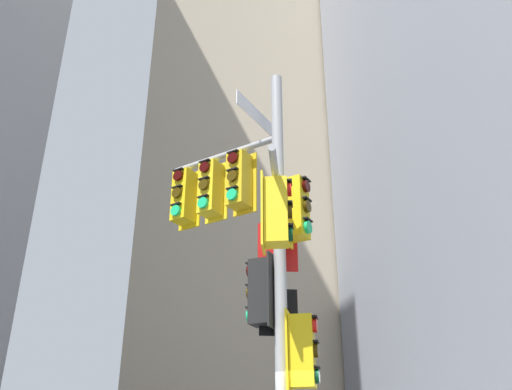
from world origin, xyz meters
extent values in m
cube|color=tan|center=(3.37, 23.27, 18.32)|extent=(12.07, 12.07, 36.64)
cylinder|color=#9EA0A3|center=(0.00, 0.00, 3.81)|extent=(0.19, 0.19, 7.62)
cylinder|color=#9EA0A3|center=(-0.80, 0.80, 6.36)|extent=(1.67, 1.68, 0.11)
cylinder|color=#9EA0A3|center=(-0.25, -0.79, 5.21)|extent=(0.60, 1.62, 0.11)
cube|color=gold|center=(-0.42, 0.69, 5.76)|extent=(0.36, 0.36, 1.14)
cube|color=gold|center=(-0.56, 0.56, 5.76)|extent=(0.48, 0.48, 1.00)
cylinder|color=#360605|center=(-0.70, 0.42, 6.11)|extent=(0.18, 0.18, 0.20)
cube|color=black|center=(-0.70, 0.41, 6.23)|extent=(0.21, 0.21, 0.02)
cylinder|color=#3C2C06|center=(-0.70, 0.42, 5.76)|extent=(0.18, 0.18, 0.20)
cube|color=black|center=(-0.70, 0.41, 5.88)|extent=(0.21, 0.21, 0.02)
cylinder|color=#19C672|center=(-0.70, 0.42, 5.41)|extent=(0.18, 0.18, 0.20)
cube|color=black|center=(-0.70, 0.41, 5.53)|extent=(0.21, 0.21, 0.02)
cube|color=yellow|center=(-0.86, 1.13, 5.76)|extent=(0.36, 0.36, 1.14)
cube|color=yellow|center=(-1.00, 1.00, 5.76)|extent=(0.48, 0.48, 1.00)
cylinder|color=#360605|center=(-1.14, 0.86, 6.11)|extent=(0.18, 0.18, 0.20)
cube|color=black|center=(-1.14, 0.85, 6.23)|extent=(0.21, 0.21, 0.02)
cylinder|color=#3C2C06|center=(-1.14, 0.86, 5.76)|extent=(0.18, 0.18, 0.20)
cube|color=black|center=(-1.14, 0.85, 5.88)|extent=(0.21, 0.21, 0.02)
cylinder|color=#19C672|center=(-1.14, 0.86, 5.41)|extent=(0.18, 0.18, 0.20)
cube|color=black|center=(-1.14, 0.85, 5.53)|extent=(0.21, 0.21, 0.02)
cube|color=yellow|center=(-1.30, 1.57, 5.76)|extent=(0.36, 0.36, 1.14)
cube|color=yellow|center=(-1.43, 1.44, 5.76)|extent=(0.48, 0.48, 1.00)
cylinder|color=#360605|center=(-1.58, 1.30, 6.11)|extent=(0.18, 0.18, 0.20)
cube|color=black|center=(-1.58, 1.29, 6.23)|extent=(0.21, 0.21, 0.02)
cylinder|color=#3C2C06|center=(-1.58, 1.30, 5.76)|extent=(0.18, 0.18, 0.20)
cube|color=black|center=(-1.58, 1.29, 5.88)|extent=(0.21, 0.21, 0.02)
cylinder|color=#19C672|center=(-1.58, 1.30, 5.41)|extent=(0.18, 0.18, 0.20)
cube|color=black|center=(-1.58, 1.29, 5.53)|extent=(0.21, 0.21, 0.02)
cube|color=yellow|center=(-0.43, -0.74, 4.61)|extent=(0.17, 0.47, 1.14)
cube|color=yellow|center=(-0.25, -0.79, 4.61)|extent=(0.43, 0.43, 1.00)
cylinder|color=red|center=(-0.06, -0.85, 4.96)|extent=(0.12, 0.21, 0.20)
cube|color=black|center=(-0.05, -0.85, 5.08)|extent=(0.13, 0.23, 0.02)
cylinder|color=#3C2C06|center=(-0.06, -0.85, 4.61)|extent=(0.12, 0.21, 0.20)
cube|color=black|center=(-0.05, -0.85, 4.73)|extent=(0.13, 0.23, 0.02)
cylinder|color=#06311C|center=(-0.06, -0.85, 4.26)|extent=(0.12, 0.21, 0.20)
cube|color=black|center=(-0.05, -0.85, 4.38)|extent=(0.13, 0.23, 0.02)
cube|color=black|center=(-0.09, 0.06, 3.69)|extent=(0.30, 0.41, 1.14)
cube|color=black|center=(-0.24, 0.17, 3.69)|extent=(0.47, 0.47, 1.00)
cylinder|color=#360605|center=(-0.40, 0.29, 4.04)|extent=(0.17, 0.20, 0.20)
cube|color=black|center=(-0.41, 0.29, 4.16)|extent=(0.19, 0.22, 0.02)
cylinder|color=#3C2C06|center=(-0.40, 0.29, 3.69)|extent=(0.17, 0.20, 0.20)
cube|color=black|center=(-0.41, 0.29, 3.81)|extent=(0.19, 0.22, 0.02)
cylinder|color=#19C672|center=(-0.40, 0.29, 3.34)|extent=(0.17, 0.20, 0.20)
cube|color=black|center=(-0.41, 0.29, 3.46)|extent=(0.19, 0.22, 0.02)
cube|color=yellow|center=(0.08, -0.07, 4.96)|extent=(0.34, 0.38, 1.14)
cube|color=yellow|center=(0.22, -0.20, 4.96)|extent=(0.48, 0.48, 1.00)
cylinder|color=#360605|center=(0.37, -0.33, 5.31)|extent=(0.18, 0.19, 0.20)
cube|color=black|center=(0.37, -0.34, 5.43)|extent=(0.20, 0.21, 0.02)
cylinder|color=#3C2C06|center=(0.37, -0.33, 4.96)|extent=(0.18, 0.19, 0.20)
cube|color=black|center=(0.37, -0.34, 5.08)|extent=(0.20, 0.21, 0.02)
cylinder|color=#19C672|center=(0.37, -0.33, 4.61)|extent=(0.18, 0.19, 0.20)
cube|color=black|center=(0.37, -0.34, 4.73)|extent=(0.20, 0.21, 0.02)
cube|color=yellow|center=(0.10, -0.04, 2.79)|extent=(0.22, 0.45, 1.14)
cube|color=yellow|center=(0.27, -0.12, 2.79)|extent=(0.45, 0.45, 1.00)
cylinder|color=red|center=(0.45, -0.20, 3.14)|extent=(0.14, 0.21, 0.20)
cube|color=black|center=(0.46, -0.20, 3.26)|extent=(0.15, 0.23, 0.02)
cylinder|color=#3C2C06|center=(0.45, -0.20, 2.79)|extent=(0.14, 0.21, 0.20)
cube|color=black|center=(0.46, -0.20, 2.91)|extent=(0.15, 0.23, 0.02)
cylinder|color=#06311C|center=(0.45, -0.20, 2.44)|extent=(0.14, 0.21, 0.20)
cube|color=black|center=(0.46, -0.20, 2.56)|extent=(0.15, 0.23, 0.02)
cube|color=white|center=(-0.26, 0.23, 6.86)|extent=(1.05, 1.17, 0.28)
cube|color=#19479E|center=(-0.26, 0.23, 6.86)|extent=(1.02, 1.14, 0.24)
cube|color=red|center=(0.03, 0.22, 4.45)|extent=(0.64, 0.09, 0.80)
cube|color=white|center=(0.03, 0.22, 4.45)|extent=(0.60, 0.08, 0.76)
cube|color=black|center=(0.02, 0.22, 3.41)|extent=(0.60, 0.07, 0.72)
cube|color=white|center=(0.02, 0.22, 3.41)|extent=(0.56, 0.06, 0.68)
camera|label=1|loc=(-2.04, -7.83, 1.50)|focal=38.46mm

